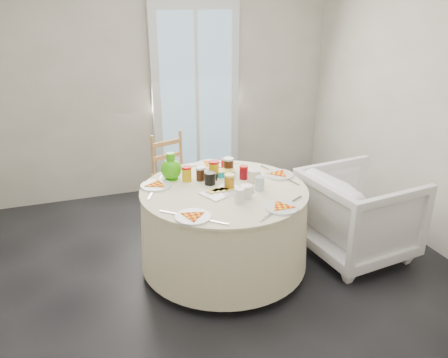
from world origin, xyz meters
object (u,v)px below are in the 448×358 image
object	(u,v)px
wooden_chair	(175,171)
green_pitcher	(171,162)
armchair	(358,214)
table	(224,227)

from	to	relation	value
wooden_chair	green_pitcher	world-z (taller)	green_pitcher
armchair	green_pitcher	distance (m)	1.66
table	wooden_chair	xyz separation A→B (m)	(-0.14, 1.12, 0.09)
wooden_chair	green_pitcher	size ratio (longest dim) A/B	3.83
table	green_pitcher	bearing A→B (deg)	135.96
table	armchair	size ratio (longest dim) A/B	1.60
table	armchair	distance (m)	1.17
wooden_chair	green_pitcher	bearing A→B (deg)	-120.72
wooden_chair	green_pitcher	distance (m)	0.91
armchair	wooden_chair	bearing A→B (deg)	38.31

